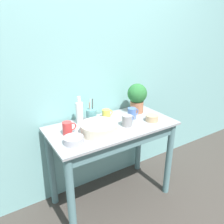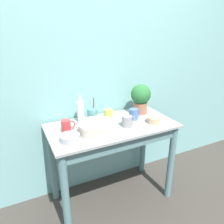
{
  "view_description": "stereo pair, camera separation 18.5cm",
  "coord_description": "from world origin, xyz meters",
  "px_view_note": "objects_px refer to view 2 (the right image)",
  "views": [
    {
      "loc": [
        -0.92,
        -1.17,
        1.58
      ],
      "look_at": [
        0.0,
        0.28,
        0.9
      ],
      "focal_mm": 35.0,
      "sensor_mm": 36.0,
      "label": 1
    },
    {
      "loc": [
        -0.75,
        -1.26,
        1.58
      ],
      "look_at": [
        0.0,
        0.28,
        0.9
      ],
      "focal_mm": 35.0,
      "sensor_mm": 36.0,
      "label": 2
    }
  ],
  "objects_px": {
    "potted_plant": "(141,97)",
    "mug_grey": "(127,121)",
    "mug_red": "(66,126)",
    "bowl_small_steel": "(70,138)",
    "mug_yellow": "(108,114)",
    "bowl_wash_large": "(97,128)",
    "utensil_cup": "(92,115)",
    "mug_blue": "(134,114)",
    "bottle_tall": "(81,111)",
    "bowl_small_tan": "(154,120)"
  },
  "relations": [
    {
      "from": "bowl_small_tan",
      "to": "mug_blue",
      "type": "bearing_deg",
      "value": 131.94
    },
    {
      "from": "bowl_wash_large",
      "to": "mug_yellow",
      "type": "relative_size",
      "value": 2.77
    },
    {
      "from": "mug_grey",
      "to": "bowl_small_steel",
      "type": "distance_m",
      "value": 0.51
    },
    {
      "from": "mug_yellow",
      "to": "bowl_small_steel",
      "type": "bearing_deg",
      "value": -148.26
    },
    {
      "from": "bottle_tall",
      "to": "mug_blue",
      "type": "distance_m",
      "value": 0.48
    },
    {
      "from": "mug_red",
      "to": "mug_grey",
      "type": "bearing_deg",
      "value": -13.7
    },
    {
      "from": "bottle_tall",
      "to": "bowl_small_steel",
      "type": "distance_m",
      "value": 0.35
    },
    {
      "from": "potted_plant",
      "to": "mug_grey",
      "type": "height_order",
      "value": "potted_plant"
    },
    {
      "from": "potted_plant",
      "to": "utensil_cup",
      "type": "distance_m",
      "value": 0.5
    },
    {
      "from": "bowl_wash_large",
      "to": "bowl_small_tan",
      "type": "relative_size",
      "value": 2.57
    },
    {
      "from": "potted_plant",
      "to": "bowl_small_tan",
      "type": "height_order",
      "value": "potted_plant"
    },
    {
      "from": "mug_blue",
      "to": "bowl_wash_large",
      "type": "bearing_deg",
      "value": -166.6
    },
    {
      "from": "bowl_wash_large",
      "to": "bottle_tall",
      "type": "height_order",
      "value": "bottle_tall"
    },
    {
      "from": "mug_yellow",
      "to": "bowl_small_steel",
      "type": "xyz_separation_m",
      "value": [
        -0.44,
        -0.27,
        -0.02
      ]
    },
    {
      "from": "bowl_wash_large",
      "to": "mug_red",
      "type": "bearing_deg",
      "value": 152.97
    },
    {
      "from": "potted_plant",
      "to": "bowl_small_steel",
      "type": "height_order",
      "value": "potted_plant"
    },
    {
      "from": "potted_plant",
      "to": "bottle_tall",
      "type": "relative_size",
      "value": 1.16
    },
    {
      "from": "utensil_cup",
      "to": "bowl_small_tan",
      "type": "bearing_deg",
      "value": -28.97
    },
    {
      "from": "bottle_tall",
      "to": "mug_blue",
      "type": "xyz_separation_m",
      "value": [
        0.45,
        -0.15,
        -0.05
      ]
    },
    {
      "from": "bottle_tall",
      "to": "mug_yellow",
      "type": "xyz_separation_m",
      "value": [
        0.26,
        -0.02,
        -0.06
      ]
    },
    {
      "from": "bowl_wash_large",
      "to": "bottle_tall",
      "type": "relative_size",
      "value": 1.2
    },
    {
      "from": "mug_grey",
      "to": "bowl_small_tan",
      "type": "relative_size",
      "value": 1.06
    },
    {
      "from": "potted_plant",
      "to": "mug_red",
      "type": "xyz_separation_m",
      "value": [
        -0.76,
        -0.09,
        -0.11
      ]
    },
    {
      "from": "mug_red",
      "to": "potted_plant",
      "type": "bearing_deg",
      "value": 6.8
    },
    {
      "from": "potted_plant",
      "to": "bowl_wash_large",
      "type": "bearing_deg",
      "value": -159.3
    },
    {
      "from": "potted_plant",
      "to": "bowl_wash_large",
      "type": "relative_size",
      "value": 0.97
    },
    {
      "from": "mug_red",
      "to": "mug_grey",
      "type": "distance_m",
      "value": 0.51
    },
    {
      "from": "mug_red",
      "to": "bowl_small_steel",
      "type": "distance_m",
      "value": 0.16
    },
    {
      "from": "mug_red",
      "to": "bowl_wash_large",
      "type": "bearing_deg",
      "value": -27.03
    },
    {
      "from": "bowl_small_steel",
      "to": "bottle_tall",
      "type": "bearing_deg",
      "value": 57.62
    },
    {
      "from": "mug_blue",
      "to": "mug_grey",
      "type": "bearing_deg",
      "value": -141.45
    },
    {
      "from": "potted_plant",
      "to": "mug_red",
      "type": "relative_size",
      "value": 2.54
    },
    {
      "from": "mug_grey",
      "to": "bowl_small_tan",
      "type": "distance_m",
      "value": 0.25
    },
    {
      "from": "mug_red",
      "to": "bowl_small_steel",
      "type": "height_order",
      "value": "mug_red"
    },
    {
      "from": "mug_grey",
      "to": "mug_blue",
      "type": "bearing_deg",
      "value": 38.55
    },
    {
      "from": "mug_blue",
      "to": "mug_yellow",
      "type": "height_order",
      "value": "mug_blue"
    },
    {
      "from": "mug_blue",
      "to": "bottle_tall",
      "type": "bearing_deg",
      "value": 161.17
    },
    {
      "from": "mug_grey",
      "to": "utensil_cup",
      "type": "bearing_deg",
      "value": 134.56
    },
    {
      "from": "potted_plant",
      "to": "mug_blue",
      "type": "bearing_deg",
      "value": -142.1
    },
    {
      "from": "bowl_wash_large",
      "to": "bottle_tall",
      "type": "distance_m",
      "value": 0.26
    },
    {
      "from": "bowl_small_tan",
      "to": "potted_plant",
      "type": "bearing_deg",
      "value": 86.15
    },
    {
      "from": "bowl_small_steel",
      "to": "utensil_cup",
      "type": "height_order",
      "value": "utensil_cup"
    },
    {
      "from": "bottle_tall",
      "to": "mug_grey",
      "type": "bearing_deg",
      "value": -38.35
    },
    {
      "from": "mug_red",
      "to": "utensil_cup",
      "type": "bearing_deg",
      "value": 22.46
    },
    {
      "from": "potted_plant",
      "to": "utensil_cup",
      "type": "bearing_deg",
      "value": 177.76
    },
    {
      "from": "mug_yellow",
      "to": "bowl_small_tan",
      "type": "bearing_deg",
      "value": -40.82
    },
    {
      "from": "mug_yellow",
      "to": "mug_grey",
      "type": "xyz_separation_m",
      "value": [
        0.07,
        -0.24,
        0.01
      ]
    },
    {
      "from": "mug_yellow",
      "to": "utensil_cup",
      "type": "distance_m",
      "value": 0.16
    },
    {
      "from": "bowl_small_steel",
      "to": "mug_yellow",
      "type": "bearing_deg",
      "value": 31.74
    },
    {
      "from": "mug_blue",
      "to": "bowl_small_steel",
      "type": "height_order",
      "value": "mug_blue"
    }
  ]
}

